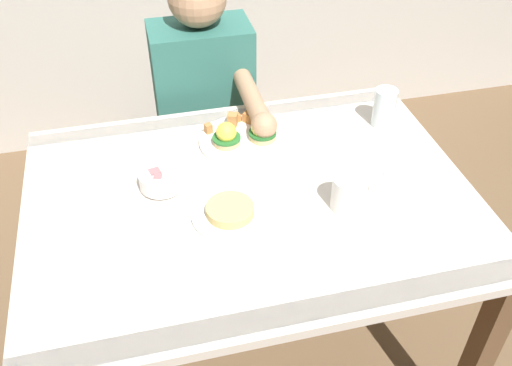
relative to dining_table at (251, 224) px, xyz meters
name	(u,v)px	position (x,y,z in m)	size (l,w,h in m)	color
ground_plane	(252,353)	(0.00, 0.00, -0.63)	(6.00, 6.00, 0.00)	brown
dining_table	(251,224)	(0.00, 0.00, 0.00)	(1.20, 0.90, 0.74)	silver
eggs_benedict_plate	(245,135)	(0.04, 0.24, 0.13)	(0.27, 0.27, 0.09)	white
fruit_bowl	(161,179)	(-0.23, 0.09, 0.14)	(0.12, 0.12, 0.06)	white
coffee_mug	(348,192)	(0.23, -0.10, 0.16)	(0.11, 0.08, 0.09)	white
fork	(408,176)	(0.45, -0.03, 0.11)	(0.15, 0.08, 0.00)	silver
water_glass_near	(384,110)	(0.48, 0.23, 0.16)	(0.07, 0.07, 0.12)	silver
side_plate	(230,213)	(-0.07, -0.07, 0.12)	(0.20, 0.20, 0.04)	white
diner_person	(207,108)	(-0.02, 0.60, 0.02)	(0.34, 0.54, 1.14)	#33333D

